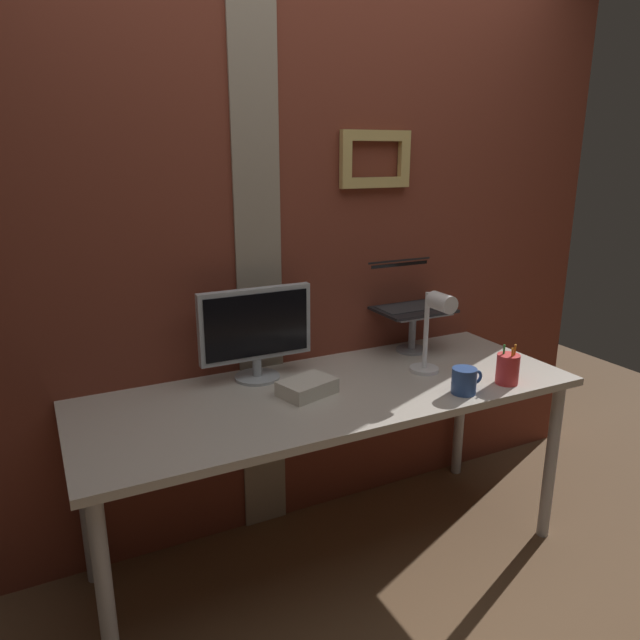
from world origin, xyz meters
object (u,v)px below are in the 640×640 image
pen_cup (508,369)px  coffee_mug (464,381)px  monitor (256,329)px  laptop (405,296)px  desk_lamp (435,324)px

pen_cup → coffee_mug: (-0.21, 0.00, -0.01)m
monitor → pen_cup: 0.99m
laptop → pen_cup: bearing=-79.1°
laptop → pen_cup: (0.11, -0.55, -0.18)m
monitor → pen_cup: (0.85, -0.49, -0.15)m
monitor → coffee_mug: bearing=-37.2°
pen_cup → monitor: bearing=150.3°
monitor → coffee_mug: monitor is taller
desk_lamp → pen_cup: bearing=-43.8°
laptop → coffee_mug: (-0.11, -0.55, -0.19)m
pen_cup → coffee_mug: size_ratio=1.22×
laptop → desk_lamp: 0.37m
desk_lamp → coffee_mug: desk_lamp is taller
laptop → coffee_mug: bearing=-100.9°
desk_lamp → coffee_mug: bearing=-91.2°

